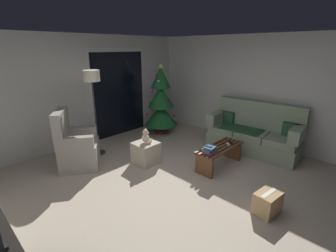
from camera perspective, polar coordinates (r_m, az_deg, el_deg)
The scene contains 17 objects.
ground_plane at distance 4.01m, azimuth 3.30°, elevation -15.18°, with size 7.00×7.00×0.00m, color #B2A38E.
wall_back at distance 5.90m, azimuth -19.73°, elevation 7.86°, with size 5.72×0.12×2.50m, color beige.
wall_right at distance 5.91m, azimuth 22.25°, elevation 7.59°, with size 0.12×6.00×2.50m, color beige.
patio_door_frame at distance 6.33m, azimuth -11.58°, elevation 7.82°, with size 1.60×0.02×2.20m, color silver.
patio_door_glass at distance 6.32m, azimuth -11.46°, elevation 7.36°, with size 1.50×0.02×2.10m, color black.
couch at distance 5.60m, azimuth 19.76°, elevation -1.70°, with size 0.93×1.99×1.08m.
coffee_table at distance 4.72m, azimuth 12.18°, elevation -6.37°, with size 1.10×0.40×0.42m.
remote_black at distance 4.88m, azimuth 14.63°, elevation -3.76°, with size 0.04×0.16×0.02m, color black.
remote_silver at distance 4.77m, azimuth 14.13°, elevation -4.26°, with size 0.04×0.16×0.02m, color #ADADB2.
book_stack at distance 4.31m, azimuth 9.90°, elevation -5.63°, with size 0.26×0.23×0.13m.
cell_phone at distance 4.28m, azimuth 9.63°, elevation -4.80°, with size 0.07×0.14×0.01m, color black.
christmas_tree at distance 6.31m, azimuth -1.68°, elevation 5.52°, with size 0.87×0.87×1.83m.
armchair at distance 4.88m, azimuth -21.03°, elevation -4.76°, with size 0.95×0.95×1.13m.
floor_lamp at distance 5.07m, azimuth -17.61°, elevation 9.46°, with size 0.32×0.32×1.78m.
ottoman at distance 4.79m, azimuth -5.30°, elevation -6.39°, with size 0.44×0.44×0.44m, color #B2A893.
teddy_bear_cream at distance 4.65m, azimuth -5.29°, elevation -2.61°, with size 0.21×0.22×0.29m.
cardboard_box_taped_mid_floor at distance 3.75m, azimuth 22.62°, elevation -16.54°, with size 0.40×0.31×0.32m.
Camera 1 is at (-2.55, -2.17, 2.21)m, focal length 25.56 mm.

